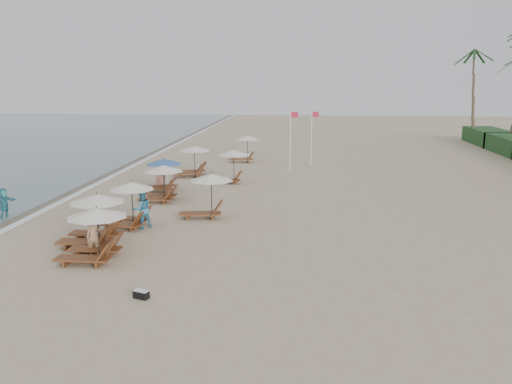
# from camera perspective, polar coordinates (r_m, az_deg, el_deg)

# --- Properties ---
(ground) EXTENTS (160.00, 160.00, 0.00)m
(ground) POSITION_cam_1_polar(r_m,az_deg,el_deg) (22.09, -1.61, -5.87)
(ground) COLOR tan
(ground) RESTS_ON ground
(wet_sand_band) EXTENTS (3.20, 140.00, 0.01)m
(wet_sand_band) POSITION_cam_1_polar(r_m,az_deg,el_deg) (35.02, -20.21, 0.20)
(wet_sand_band) COLOR #6B5E4C
(wet_sand_band) RESTS_ON ground
(foam_line) EXTENTS (0.50, 140.00, 0.02)m
(foam_line) POSITION_cam_1_polar(r_m,az_deg,el_deg) (34.48, -18.26, 0.18)
(foam_line) COLOR white
(foam_line) RESTS_ON ground
(lounger_station_0) EXTENTS (2.69, 2.31, 2.09)m
(lounger_station_0) POSITION_cam_1_polar(r_m,az_deg,el_deg) (20.98, -17.51, -4.49)
(lounger_station_0) COLOR brown
(lounger_station_0) RESTS_ON ground
(lounger_station_1) EXTENTS (2.77, 2.30, 2.18)m
(lounger_station_1) POSITION_cam_1_polar(r_m,az_deg,el_deg) (23.03, -17.51, -3.04)
(lounger_station_1) COLOR brown
(lounger_station_1) RESTS_ON ground
(lounger_station_2) EXTENTS (2.51, 2.12, 2.17)m
(lounger_station_2) POSITION_cam_1_polar(r_m,az_deg,el_deg) (25.26, -13.86, -1.40)
(lounger_station_2) COLOR brown
(lounger_station_2) RESTS_ON ground
(lounger_station_3) EXTENTS (2.54, 2.29, 2.09)m
(lounger_station_3) POSITION_cam_1_polar(r_m,az_deg,el_deg) (30.17, -10.45, 1.02)
(lounger_station_3) COLOR brown
(lounger_station_3) RESTS_ON ground
(lounger_station_4) EXTENTS (2.51, 2.27, 2.05)m
(lounger_station_4) POSITION_cam_1_polar(r_m,az_deg,el_deg) (32.86, -10.30, 1.98)
(lounger_station_4) COLOR brown
(lounger_station_4) RESTS_ON ground
(lounger_station_5) EXTENTS (2.73, 2.58, 2.18)m
(lounger_station_5) POSITION_cam_1_polar(r_m,az_deg,el_deg) (37.74, -7.10, 3.33)
(lounger_station_5) COLOR brown
(lounger_station_5) RESTS_ON ground
(inland_station_0) EXTENTS (2.80, 2.24, 2.22)m
(inland_station_0) POSITION_cam_1_polar(r_m,az_deg,el_deg) (26.19, -5.49, -0.02)
(inland_station_0) COLOR brown
(inland_station_0) RESTS_ON ground
(inland_station_1) EXTENTS (2.66, 2.24, 2.22)m
(inland_station_1) POSITION_cam_1_polar(r_m,az_deg,el_deg) (34.96, -2.78, 3.27)
(inland_station_1) COLOR brown
(inland_station_1) RESTS_ON ground
(inland_station_2) EXTENTS (2.77, 2.24, 2.22)m
(inland_station_2) POSITION_cam_1_polar(r_m,az_deg,el_deg) (43.80, -1.28, 5.03)
(inland_station_2) COLOR brown
(inland_station_2) RESTS_ON ground
(beachgoer_near) EXTENTS (0.65, 0.57, 1.49)m
(beachgoer_near) POSITION_cam_1_polar(r_m,az_deg,el_deg) (21.76, -17.36, -4.67)
(beachgoer_near) COLOR tan
(beachgoer_near) RESTS_ON ground
(beachgoer_mid_a) EXTENTS (1.11, 1.06, 1.81)m
(beachgoer_mid_a) POSITION_cam_1_polar(r_m,az_deg,el_deg) (24.97, -12.35, -1.85)
(beachgoer_mid_a) COLOR teal
(beachgoer_mid_a) RESTS_ON ground
(beachgoer_mid_b) EXTENTS (1.00, 1.34, 1.85)m
(beachgoer_mid_b) POSITION_cam_1_polar(r_m,az_deg,el_deg) (25.57, -12.13, -1.45)
(beachgoer_mid_b) COLOR #8A5A46
(beachgoer_mid_b) RESTS_ON ground
(beachgoer_far_b) EXTENTS (0.72, 1.00, 1.90)m
(beachgoer_far_b) POSITION_cam_1_polar(r_m,az_deg,el_deg) (33.84, -10.52, 1.99)
(beachgoer_far_b) COLOR #B87364
(beachgoer_far_b) RESTS_ON ground
(waterline_walker) EXTENTS (0.72, 1.49, 1.54)m
(waterline_walker) POSITION_cam_1_polar(r_m,az_deg,el_deg) (29.06, -25.83, -1.10)
(waterline_walker) COLOR teal
(waterline_walker) RESTS_ON ground
(duffel_bag) EXTENTS (0.55, 0.40, 0.28)m
(duffel_bag) POSITION_cam_1_polar(r_m,az_deg,el_deg) (17.37, -12.44, -10.86)
(duffel_bag) COLOR black
(duffel_bag) RESTS_ON ground
(flag_pole_near) EXTENTS (0.60, 0.08, 4.66)m
(flag_pole_near) POSITION_cam_1_polar(r_m,az_deg,el_deg) (39.32, 3.81, 5.99)
(flag_pole_near) COLOR silver
(flag_pole_near) RESTS_ON ground
(flag_pole_far) EXTENTS (0.59, 0.08, 4.52)m
(flag_pole_far) POSITION_cam_1_polar(r_m,az_deg,el_deg) (42.10, 6.12, 6.26)
(flag_pole_far) COLOR silver
(flag_pole_far) RESTS_ON ground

